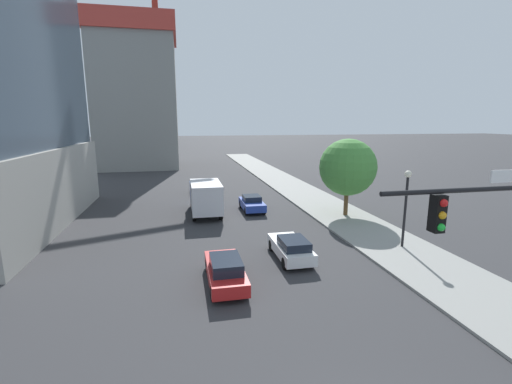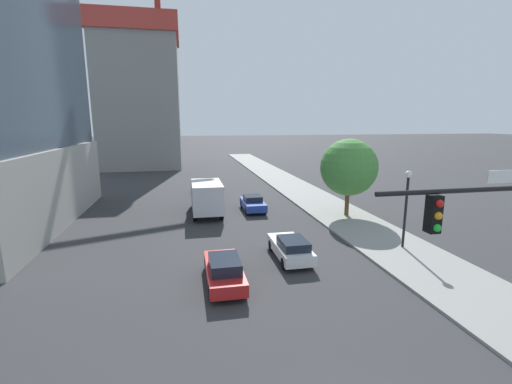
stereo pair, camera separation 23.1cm
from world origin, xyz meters
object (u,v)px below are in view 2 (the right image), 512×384
at_px(construction_building, 140,88).
at_px(car_blue, 253,203).
at_px(street_lamp, 407,197).
at_px(car_silver, 202,187).
at_px(car_white, 291,248).
at_px(box_truck, 206,196).
at_px(street_tree, 349,167).
at_px(traffic_light_pole, 502,239).
at_px(car_red, 224,270).

height_order(construction_building, car_blue, construction_building).
bearing_deg(street_lamp, car_blue, 123.28).
relative_size(car_silver, car_white, 0.94).
xyz_separation_m(car_white, box_truck, (-4.22, 11.57, 0.94)).
distance_m(street_tree, car_silver, 17.55).
distance_m(street_lamp, street_tree, 8.04).
xyz_separation_m(traffic_light_pole, street_lamp, (4.51, 10.99, -1.26)).
bearing_deg(box_truck, traffic_light_pole, -71.90).
bearing_deg(car_blue, street_lamp, -56.72).
height_order(street_lamp, street_tree, street_tree).
bearing_deg(traffic_light_pole, car_blue, 97.76).
xyz_separation_m(construction_building, street_lamp, (20.80, -46.98, -10.34)).
height_order(street_lamp, box_truck, street_lamp).
height_order(construction_building, street_lamp, construction_building).
height_order(car_blue, box_truck, box_truck).
distance_m(construction_building, car_white, 50.75).
bearing_deg(car_white, traffic_light_pole, -74.05).
xyz_separation_m(traffic_light_pole, box_truck, (-7.29, 22.31, -3.04)).
relative_size(car_silver, car_red, 0.88).
bearing_deg(construction_building, street_lamp, -66.12).
xyz_separation_m(street_tree, car_red, (-11.75, -10.68, -3.53)).
bearing_deg(car_silver, car_white, -78.52).
bearing_deg(construction_building, car_silver, -71.21).
xyz_separation_m(street_lamp, car_red, (-11.81, -2.69, -2.71)).
xyz_separation_m(car_red, box_truck, (0.00, 14.01, 0.92)).
height_order(traffic_light_pole, car_red, traffic_light_pole).
distance_m(traffic_light_pole, car_white, 11.87).
bearing_deg(street_lamp, car_red, -167.18).
bearing_deg(car_blue, car_silver, 115.17).
relative_size(street_tree, car_white, 1.49).
height_order(traffic_light_pole, box_truck, traffic_light_pole).
relative_size(car_red, box_truck, 0.68).
bearing_deg(box_truck, car_white, -69.95).
xyz_separation_m(street_tree, car_blue, (-7.53, 3.56, -3.56)).
xyz_separation_m(traffic_light_pole, car_blue, (-3.07, 22.54, -3.99)).
xyz_separation_m(traffic_light_pole, car_red, (-7.29, 8.30, -3.96)).
bearing_deg(car_blue, box_truck, -176.86).
bearing_deg(car_white, construction_building, 105.63).
bearing_deg(car_white, car_silver, 101.48).
relative_size(traffic_light_pole, car_white, 1.51).
distance_m(street_lamp, car_white, 8.07).
xyz_separation_m(car_silver, car_blue, (4.22, -8.99, -0.03)).
distance_m(street_tree, car_white, 11.71).
xyz_separation_m(car_blue, box_truck, (-4.22, -0.23, 0.94)).
distance_m(construction_building, car_silver, 30.83).
height_order(car_silver, car_white, car_silver).
height_order(construction_building, car_red, construction_building).
relative_size(street_tree, box_truck, 0.96).
bearing_deg(street_tree, traffic_light_pole, -103.21).
xyz_separation_m(construction_building, car_red, (8.99, -49.67, -13.05)).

